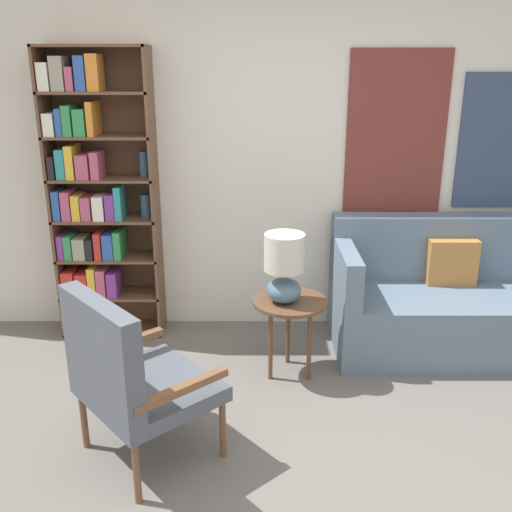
{
  "coord_description": "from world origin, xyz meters",
  "views": [
    {
      "loc": [
        -0.04,
        -2.26,
        2.02
      ],
      "look_at": [
        -0.04,
        1.03,
        0.9
      ],
      "focal_mm": 40.0,
      "sensor_mm": 36.0,
      "label": 1
    }
  ],
  "objects_px": {
    "armchair": "(127,372)",
    "bookshelf": "(94,198)",
    "side_table": "(290,309)",
    "table_lamp": "(284,265)",
    "couch": "(452,301)"
  },
  "relations": [
    {
      "from": "armchair",
      "to": "couch",
      "type": "relative_size",
      "value": 0.55
    },
    {
      "from": "bookshelf",
      "to": "side_table",
      "type": "height_order",
      "value": "bookshelf"
    },
    {
      "from": "armchair",
      "to": "side_table",
      "type": "xyz_separation_m",
      "value": [
        0.88,
        0.91,
        -0.06
      ]
    },
    {
      "from": "bookshelf",
      "to": "couch",
      "type": "height_order",
      "value": "bookshelf"
    },
    {
      "from": "side_table",
      "to": "table_lamp",
      "type": "height_order",
      "value": "table_lamp"
    },
    {
      "from": "table_lamp",
      "to": "side_table",
      "type": "bearing_deg",
      "value": 34.16
    },
    {
      "from": "couch",
      "to": "armchair",
      "type": "bearing_deg",
      "value": -147.58
    },
    {
      "from": "armchair",
      "to": "table_lamp",
      "type": "xyz_separation_m",
      "value": [
        0.83,
        0.88,
        0.26
      ]
    },
    {
      "from": "bookshelf",
      "to": "table_lamp",
      "type": "distance_m",
      "value": 1.56
    },
    {
      "from": "couch",
      "to": "table_lamp",
      "type": "distance_m",
      "value": 1.41
    },
    {
      "from": "side_table",
      "to": "table_lamp",
      "type": "distance_m",
      "value": 0.32
    },
    {
      "from": "armchair",
      "to": "bookshelf",
      "type": "bearing_deg",
      "value": 109.0
    },
    {
      "from": "bookshelf",
      "to": "side_table",
      "type": "xyz_separation_m",
      "value": [
        1.42,
        -0.66,
        -0.59
      ]
    },
    {
      "from": "bookshelf",
      "to": "couch",
      "type": "xyz_separation_m",
      "value": [
        2.64,
        -0.24,
        -0.72
      ]
    },
    {
      "from": "table_lamp",
      "to": "armchair",
      "type": "bearing_deg",
      "value": -133.34
    }
  ]
}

